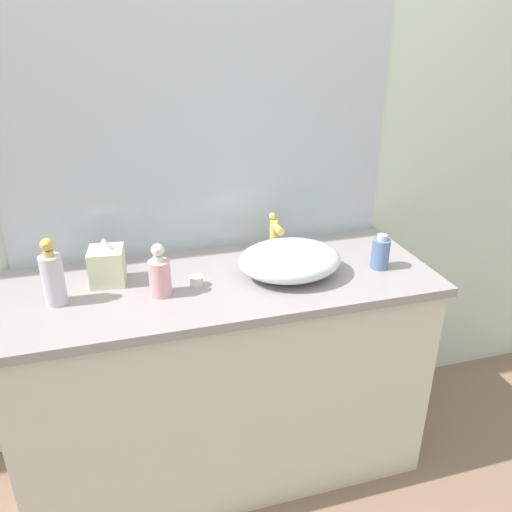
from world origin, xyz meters
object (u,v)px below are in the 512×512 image
sink_basin (290,260)px  tissue_box (107,264)px  soap_dispenser (53,277)px  lotion_bottle (160,274)px  perfume_bottle (380,253)px  candle_jar (196,281)px

sink_basin → tissue_box: tissue_box is taller
soap_dispenser → lotion_bottle: soap_dispenser is taller
perfume_bottle → candle_jar: bearing=176.1°
soap_dispenser → sink_basin: bearing=-1.0°
tissue_box → candle_jar: (0.28, -0.10, -0.05)m
sink_basin → tissue_box: bearing=169.6°
sink_basin → perfume_bottle: bearing=-6.5°
soap_dispenser → perfume_bottle: bearing=-2.6°
soap_dispenser → perfume_bottle: soap_dispenser is taller
sink_basin → lotion_bottle: bearing=-177.2°
perfume_bottle → candle_jar: perfume_bottle is taller
soap_dispenser → lotion_bottle: 0.32m
soap_dispenser → perfume_bottle: size_ratio=1.72×
soap_dispenser → tissue_box: (0.16, 0.10, -0.02)m
perfume_bottle → candle_jar: size_ratio=2.91×
tissue_box → sink_basin: bearing=-10.4°
lotion_bottle → soap_dispenser: bearing=173.8°
sink_basin → perfume_bottle: 0.33m
soap_dispenser → tissue_box: bearing=31.7°
soap_dispenser → candle_jar: 0.45m
sink_basin → candle_jar: sink_basin is taller
perfume_bottle → tissue_box: bearing=171.0°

